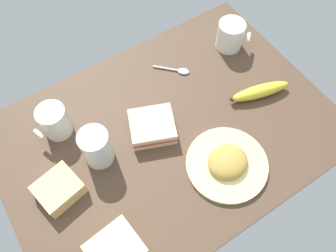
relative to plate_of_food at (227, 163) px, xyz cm
name	(u,v)px	position (x,y,z in cm)	size (l,w,h in cm)	color
tabletop	(168,133)	(-7.33, 16.62, -2.34)	(90.00, 64.00, 2.00)	#4C3828
plate_of_food	(227,163)	(0.00, 0.00, 0.00)	(21.21, 21.21, 4.42)	#EAE58C
coffee_mug_black	(230,35)	(25.77, 32.42, 3.29)	(9.53, 9.91, 8.99)	white
coffee_mug_milky	(54,121)	(-32.14, 33.25, 3.48)	(9.81, 7.61, 9.37)	silver
sandwich_main	(116,250)	(-34.16, -3.30, 0.86)	(12.23, 11.24, 4.40)	beige
sandwich_side	(152,127)	(-10.76, 19.15, 0.86)	(14.88, 14.23, 4.40)	beige
sandwich_extra	(59,190)	(-39.05, 16.51, 0.86)	(11.78, 11.00, 4.40)	#DBB77A
glass_of_milk	(97,149)	(-26.39, 19.94, 3.57)	(7.59, 7.59, 11.24)	silver
banana	(260,91)	(21.37, 12.38, 0.56)	(18.23, 8.25, 3.81)	yellow
spoon	(177,70)	(6.30, 32.70, -0.96)	(9.02, 9.03, 0.80)	silver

